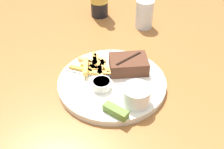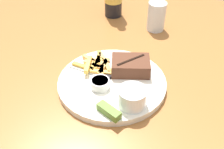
{
  "view_description": "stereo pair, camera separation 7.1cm",
  "coord_description": "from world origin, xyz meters",
  "px_view_note": "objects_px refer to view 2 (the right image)",
  "views": [
    {
      "loc": [
        0.08,
        -0.54,
        1.26
      ],
      "look_at": [
        0.0,
        0.0,
        0.81
      ],
      "focal_mm": 42.0,
      "sensor_mm": 36.0,
      "label": 1
    },
    {
      "loc": [
        0.15,
        -0.53,
        1.26
      ],
      "look_at": [
        0.0,
        0.0,
        0.81
      ],
      "focal_mm": 42.0,
      "sensor_mm": 36.0,
      "label": 2
    }
  ],
  "objects_px": {
    "dinner_plate": "(112,83)",
    "pickle_spear": "(109,111)",
    "coleslaw_cup": "(132,96)",
    "drinking_glass": "(156,16)",
    "fork_utensil": "(88,71)",
    "steak_portion": "(131,66)",
    "dipping_sauce_cup": "(100,83)",
    "knife_utensil": "(115,71)"
  },
  "relations": [
    {
      "from": "drinking_glass",
      "to": "coleslaw_cup",
      "type": "bearing_deg",
      "value": -89.04
    },
    {
      "from": "pickle_spear",
      "to": "dinner_plate",
      "type": "bearing_deg",
      "value": 102.89
    },
    {
      "from": "steak_portion",
      "to": "pickle_spear",
      "type": "xyz_separation_m",
      "value": [
        -0.01,
        -0.17,
        -0.01
      ]
    },
    {
      "from": "knife_utensil",
      "to": "fork_utensil",
      "type": "bearing_deg",
      "value": 129.34
    },
    {
      "from": "dipping_sauce_cup",
      "to": "fork_utensil",
      "type": "relative_size",
      "value": 0.38
    },
    {
      "from": "drinking_glass",
      "to": "fork_utensil",
      "type": "bearing_deg",
      "value": -113.47
    },
    {
      "from": "dinner_plate",
      "to": "dipping_sauce_cup",
      "type": "distance_m",
      "value": 0.05
    },
    {
      "from": "steak_portion",
      "to": "coleslaw_cup",
      "type": "height_order",
      "value": "coleslaw_cup"
    },
    {
      "from": "fork_utensil",
      "to": "coleslaw_cup",
      "type": "bearing_deg",
      "value": -19.9
    },
    {
      "from": "pickle_spear",
      "to": "drinking_glass",
      "type": "relative_size",
      "value": 0.65
    },
    {
      "from": "pickle_spear",
      "to": "drinking_glass",
      "type": "bearing_deg",
      "value": 85.31
    },
    {
      "from": "steak_portion",
      "to": "dipping_sauce_cup",
      "type": "xyz_separation_m",
      "value": [
        -0.06,
        -0.09,
        -0.01
      ]
    },
    {
      "from": "coleslaw_cup",
      "to": "pickle_spear",
      "type": "xyz_separation_m",
      "value": [
        -0.05,
        -0.05,
        -0.02
      ]
    },
    {
      "from": "steak_portion",
      "to": "pickle_spear",
      "type": "height_order",
      "value": "steak_portion"
    },
    {
      "from": "steak_portion",
      "to": "pickle_spear",
      "type": "relative_size",
      "value": 1.83
    },
    {
      "from": "dinner_plate",
      "to": "steak_portion",
      "type": "distance_m",
      "value": 0.07
    },
    {
      "from": "coleslaw_cup",
      "to": "fork_utensil",
      "type": "xyz_separation_m",
      "value": [
        -0.15,
        0.09,
        -0.03
      ]
    },
    {
      "from": "knife_utensil",
      "to": "drinking_glass",
      "type": "bearing_deg",
      "value": 9.22
    },
    {
      "from": "dinner_plate",
      "to": "steak_portion",
      "type": "height_order",
      "value": "steak_portion"
    },
    {
      "from": "dinner_plate",
      "to": "steak_portion",
      "type": "relative_size",
      "value": 2.44
    },
    {
      "from": "steak_portion",
      "to": "drinking_glass",
      "type": "xyz_separation_m",
      "value": [
        0.03,
        0.29,
        0.01
      ]
    },
    {
      "from": "drinking_glass",
      "to": "pickle_spear",
      "type": "bearing_deg",
      "value": -94.69
    },
    {
      "from": "dinner_plate",
      "to": "dipping_sauce_cup",
      "type": "height_order",
      "value": "dipping_sauce_cup"
    },
    {
      "from": "dinner_plate",
      "to": "knife_utensil",
      "type": "height_order",
      "value": "knife_utensil"
    },
    {
      "from": "dinner_plate",
      "to": "steak_portion",
      "type": "bearing_deg",
      "value": 53.4
    },
    {
      "from": "dinner_plate",
      "to": "drinking_glass",
      "type": "xyz_separation_m",
      "value": [
        0.07,
        0.35,
        0.04
      ]
    },
    {
      "from": "dinner_plate",
      "to": "fork_utensil",
      "type": "distance_m",
      "value": 0.08
    },
    {
      "from": "pickle_spear",
      "to": "coleslaw_cup",
      "type": "bearing_deg",
      "value": 45.97
    },
    {
      "from": "fork_utensil",
      "to": "knife_utensil",
      "type": "xyz_separation_m",
      "value": [
        0.08,
        0.02,
        0.0
      ]
    },
    {
      "from": "dinner_plate",
      "to": "pickle_spear",
      "type": "distance_m",
      "value": 0.13
    },
    {
      "from": "coleslaw_cup",
      "to": "drinking_glass",
      "type": "height_order",
      "value": "drinking_glass"
    },
    {
      "from": "dipping_sauce_cup",
      "to": "fork_utensil",
      "type": "bearing_deg",
      "value": 137.08
    },
    {
      "from": "dinner_plate",
      "to": "drinking_glass",
      "type": "relative_size",
      "value": 2.89
    },
    {
      "from": "dipping_sauce_cup",
      "to": "drinking_glass",
      "type": "height_order",
      "value": "drinking_glass"
    },
    {
      "from": "dinner_plate",
      "to": "dipping_sauce_cup",
      "type": "bearing_deg",
      "value": -121.2
    },
    {
      "from": "knife_utensil",
      "to": "dinner_plate",
      "type": "bearing_deg",
      "value": -156.93
    },
    {
      "from": "knife_utensil",
      "to": "coleslaw_cup",
      "type": "bearing_deg",
      "value": -125.36
    },
    {
      "from": "dinner_plate",
      "to": "dipping_sauce_cup",
      "type": "relative_size",
      "value": 5.92
    },
    {
      "from": "steak_portion",
      "to": "knife_utensil",
      "type": "xyz_separation_m",
      "value": [
        -0.04,
        -0.01,
        -0.02
      ]
    },
    {
      "from": "knife_utensil",
      "to": "drinking_glass",
      "type": "height_order",
      "value": "drinking_glass"
    },
    {
      "from": "pickle_spear",
      "to": "fork_utensil",
      "type": "distance_m",
      "value": 0.17
    },
    {
      "from": "coleslaw_cup",
      "to": "dinner_plate",
      "type": "bearing_deg",
      "value": 134.4
    }
  ]
}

